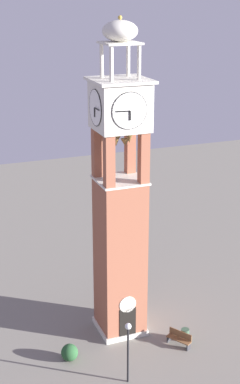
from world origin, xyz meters
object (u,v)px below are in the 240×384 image
object	(u,v)px
clock_tower	(120,212)
trash_bin	(185,335)
lamp_post	(128,342)
park_bench	(179,338)

from	to	relation	value
clock_tower	trash_bin	size ratio (longest dim) A/B	24.64
lamp_post	trash_bin	distance (m)	5.91
clock_tower	lamp_post	distance (m)	7.75
trash_bin	clock_tower	bearing A→B (deg)	141.22
clock_tower	lamp_post	bearing A→B (deg)	-106.13
clock_tower	park_bench	size ratio (longest dim) A/B	12.38
lamp_post	trash_bin	world-z (taller)	lamp_post
lamp_post	clock_tower	bearing A→B (deg)	73.87
park_bench	trash_bin	distance (m)	0.68
trash_bin	park_bench	bearing A→B (deg)	-149.49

